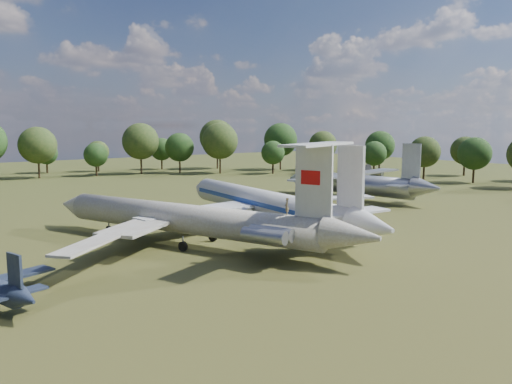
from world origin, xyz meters
TOP-DOWN VIEW (x-y plane):
  - ground at (0.00, 0.00)m, footprint 300.00×300.00m
  - il62_airliner at (1.50, -0.87)m, footprint 50.77×56.87m
  - tu104_jet at (15.19, 2.03)m, footprint 40.55×51.36m
  - an12_transport at (43.67, 11.89)m, footprint 35.53×38.59m
  - person_on_il62 at (6.22, -12.86)m, footprint 0.73×0.70m

SIDE VIEW (x-z plane):
  - ground at x=0.00m, z-range 0.00..0.00m
  - an12_transport at x=43.67m, z-range 0.00..4.53m
  - il62_airliner at x=1.50m, z-range 0.00..4.60m
  - tu104_jet at x=15.19m, z-range 0.00..4.81m
  - person_on_il62 at x=6.22m, z-range 4.60..6.29m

